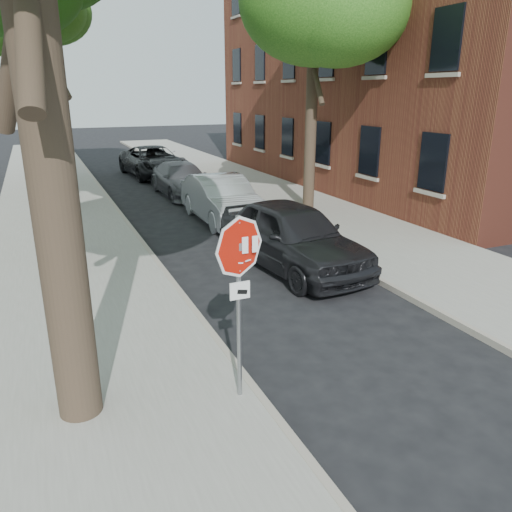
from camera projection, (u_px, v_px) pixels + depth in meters
The scene contains 12 objects.
ground at pixel (284, 390), 7.39m from camera, with size 120.00×120.00×0.00m, color black.
sidewalk_left at pixel (59, 220), 16.86m from camera, with size 4.00×55.00×0.12m, color gray.
sidewalk_right at pixel (284, 200), 20.09m from camera, with size 4.00×55.00×0.12m, color gray.
curb_left at pixel (121, 215), 17.64m from camera, with size 0.12×55.00×0.13m, color #9E9384.
curb_right at pixel (236, 204), 19.31m from camera, with size 0.12×55.00×0.13m, color #9E9384.
apartment_building at pixel (425, 11), 22.48m from camera, with size 12.20×20.20×15.30m.
stop_sign at pixel (239, 274), 6.49m from camera, with size 0.76×0.34×2.61m.
tree_far at pixel (23, 21), 22.46m from camera, with size 5.29×4.91×9.33m.
car_a at pixel (292, 236), 12.26m from camera, with size 1.97×4.89×1.67m, color black.
car_b at pixel (222, 199), 16.71m from camera, with size 1.63×4.68×1.54m, color #A7AAAF.
car_c at pixel (182, 179), 21.06m from camera, with size 1.89×4.66×1.35m, color #4C4B51.
car_d at pixel (154, 162), 25.73m from camera, with size 2.55×5.53×1.54m, color black.
Camera 1 is at (-2.93, -5.69, 4.20)m, focal length 35.00 mm.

